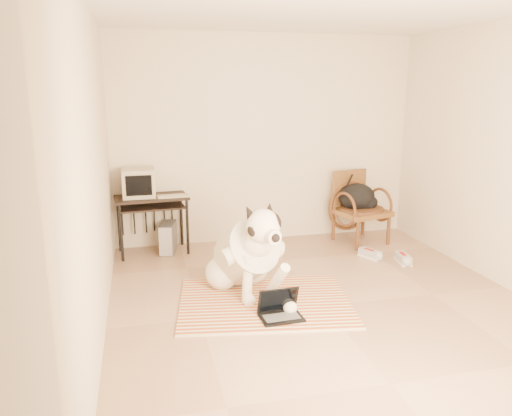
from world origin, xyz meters
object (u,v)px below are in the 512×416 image
object	(u,v)px
computer_desk	(152,205)
dog	(246,255)
crt_monitor	(139,183)
rattan_chair	(359,207)
laptop	(280,310)
backpack	(359,198)
pc_tower	(168,238)

from	to	relation	value
computer_desk	dog	bearing A→B (deg)	-59.86
crt_monitor	rattan_chair	distance (m)	2.88
dog	crt_monitor	xyz separation A→B (m)	(-1.01, 1.53, 0.49)
laptop	backpack	bearing A→B (deg)	50.27
dog	computer_desk	distance (m)	1.74
laptop	pc_tower	world-z (taller)	pc_tower
pc_tower	backpack	size ratio (longest dim) A/B	0.82
computer_desk	rattan_chair	bearing A→B (deg)	-2.97
crt_monitor	backpack	bearing A→B (deg)	-3.51
computer_desk	backpack	bearing A→B (deg)	-2.99
pc_tower	rattan_chair	xyz separation A→B (m)	(2.52, -0.14, 0.29)
laptop	pc_tower	size ratio (longest dim) A/B	0.91
dog	computer_desk	bearing A→B (deg)	120.14
pc_tower	rattan_chair	world-z (taller)	rattan_chair
rattan_chair	backpack	bearing A→B (deg)	-176.00
computer_desk	crt_monitor	xyz separation A→B (m)	(-0.14, 0.03, 0.27)
backpack	pc_tower	bearing A→B (deg)	176.86
computer_desk	pc_tower	distance (m)	0.47
pc_tower	backpack	distance (m)	2.54
dog	backpack	distance (m)	2.27
rattan_chair	crt_monitor	bearing A→B (deg)	176.51
pc_tower	backpack	world-z (taller)	backpack
dog	backpack	world-z (taller)	dog
computer_desk	backpack	distance (m)	2.69
laptop	rattan_chair	xyz separation A→B (m)	(1.66, 1.99, 0.39)
dog	pc_tower	bearing A→B (deg)	114.78
dog	laptop	size ratio (longest dim) A/B	3.46
dog	pc_tower	size ratio (longest dim) A/B	3.15
laptop	crt_monitor	size ratio (longest dim) A/B	1.00
pc_tower	dog	bearing A→B (deg)	-65.22
rattan_chair	backpack	size ratio (longest dim) A/B	1.80
dog	backpack	bearing A→B (deg)	36.65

